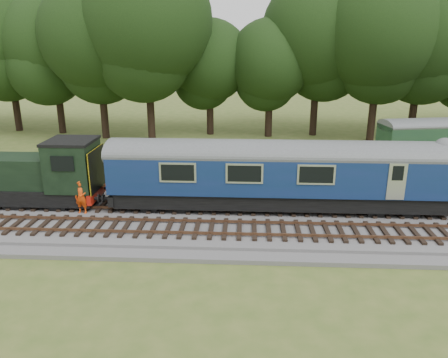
{
  "coord_description": "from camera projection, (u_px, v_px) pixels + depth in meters",
  "views": [
    {
      "loc": [
        3.76,
        -21.11,
        9.22
      ],
      "look_at": [
        2.57,
        1.4,
        2.0
      ],
      "focal_mm": 35.0,
      "sensor_mm": 36.0,
      "label": 1
    }
  ],
  "objects": [
    {
      "name": "ground",
      "position": [
        174.0,
        222.0,
        23.07
      ],
      "size": [
        120.0,
        120.0,
        0.0
      ],
      "primitive_type": "plane",
      "color": "#445A21",
      "rests_on": "ground"
    },
    {
      "name": "ballast",
      "position": [
        174.0,
        219.0,
        23.02
      ],
      "size": [
        70.0,
        7.0,
        0.35
      ],
      "primitive_type": "cube",
      "color": "#4C4C4F",
      "rests_on": "ground"
    },
    {
      "name": "track_north",
      "position": [
        178.0,
        205.0,
        24.28
      ],
      "size": [
        67.2,
        2.4,
        0.21
      ],
      "color": "black",
      "rests_on": "ballast"
    },
    {
      "name": "track_south",
      "position": [
        169.0,
        227.0,
        21.43
      ],
      "size": [
        67.2,
        2.4,
        0.21
      ],
      "color": "black",
      "rests_on": "ballast"
    },
    {
      "name": "fence",
      "position": [
        186.0,
        194.0,
        27.35
      ],
      "size": [
        64.0,
        0.12,
        1.0
      ],
      "primitive_type": null,
      "color": "#6B6054",
      "rests_on": "ground"
    },
    {
      "name": "tree_line",
      "position": [
        209.0,
        135.0,
        44.0
      ],
      "size": [
        70.0,
        8.0,
        18.0
      ],
      "primitive_type": null,
      "color": "black",
      "rests_on": "ground"
    },
    {
      "name": "dmu_railcar",
      "position": [
        278.0,
        169.0,
        23.33
      ],
      "size": [
        18.05,
        2.86,
        3.88
      ],
      "color": "black",
      "rests_on": "ground"
    },
    {
      "name": "shunter_loco",
      "position": [
        26.0,
        176.0,
        24.23
      ],
      "size": [
        8.91,
        2.6,
        3.38
      ],
      "color": "black",
      "rests_on": "ground"
    },
    {
      "name": "worker",
      "position": [
        81.0,
        197.0,
        23.12
      ],
      "size": [
        0.67,
        0.44,
        1.83
      ],
      "primitive_type": "imported",
      "rotation": [
        0.0,
        0.0,
        -0.01
      ],
      "color": "#EE460C",
      "rests_on": "ballast"
    }
  ]
}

